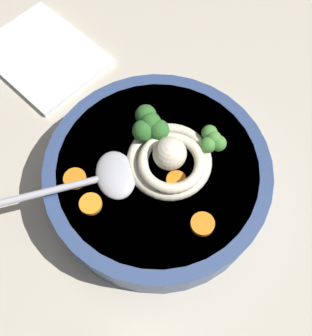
{
  "coord_description": "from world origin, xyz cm",
  "views": [
    {
      "loc": [
        8.78,
        -14.15,
        49.22
      ],
      "look_at": [
        -3.73,
        -0.29,
        9.71
      ],
      "focal_mm": 40.81,
      "sensor_mm": 36.0,
      "label": 1
    }
  ],
  "objects_px": {
    "noodle_pile": "(170,160)",
    "soup_spoon": "(103,178)",
    "soup_bowl": "(156,179)",
    "folded_napkin": "(43,55)"
  },
  "relations": [
    {
      "from": "soup_spoon",
      "to": "soup_bowl",
      "type": "bearing_deg",
      "value": 180.0
    },
    {
      "from": "soup_spoon",
      "to": "folded_napkin",
      "type": "height_order",
      "value": "soup_spoon"
    },
    {
      "from": "folded_napkin",
      "to": "soup_bowl",
      "type": "bearing_deg",
      "value": -9.6
    },
    {
      "from": "folded_napkin",
      "to": "soup_spoon",
      "type": "bearing_deg",
      "value": -21.89
    },
    {
      "from": "soup_bowl",
      "to": "soup_spoon",
      "type": "bearing_deg",
      "value": -122.72
    },
    {
      "from": "soup_bowl",
      "to": "folded_napkin",
      "type": "xyz_separation_m",
      "value": [
        -0.27,
        0.05,
        -0.03
      ]
    },
    {
      "from": "soup_bowl",
      "to": "folded_napkin",
      "type": "bearing_deg",
      "value": 170.4
    },
    {
      "from": "soup_bowl",
      "to": "folded_napkin",
      "type": "distance_m",
      "value": 0.28
    },
    {
      "from": "soup_bowl",
      "to": "noodle_pile",
      "type": "height_order",
      "value": "noodle_pile"
    },
    {
      "from": "noodle_pile",
      "to": "soup_spoon",
      "type": "distance_m",
      "value": 0.08
    }
  ]
}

